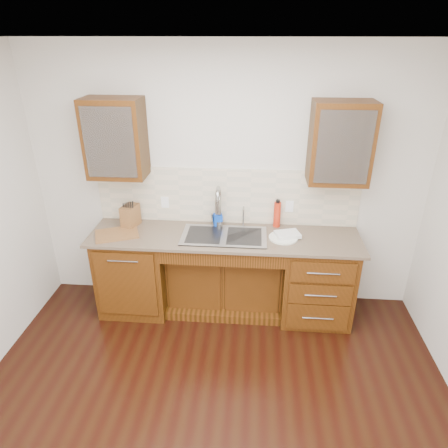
# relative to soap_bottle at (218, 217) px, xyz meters

# --- Properties ---
(ground) EXTENTS (4.00, 3.50, 0.10)m
(ground) POSITION_rel_soap_bottle_xyz_m (0.08, -1.65, -1.06)
(ground) COLOR black
(ceiling) EXTENTS (4.00, 3.50, 0.10)m
(ceiling) POSITION_rel_soap_bottle_xyz_m (0.08, -1.65, 1.74)
(ceiling) COLOR white
(ceiling) RESTS_ON wall_back
(wall_back) EXTENTS (4.00, 0.10, 2.70)m
(wall_back) POSITION_rel_soap_bottle_xyz_m (0.08, 0.15, 0.34)
(wall_back) COLOR beige
(wall_back) RESTS_ON ground
(base_cabinet_left) EXTENTS (0.70, 0.62, 0.88)m
(base_cabinet_left) POSITION_rel_soap_bottle_xyz_m (-0.87, -0.21, -0.57)
(base_cabinet_left) COLOR #593014
(base_cabinet_left) RESTS_ON ground
(base_cabinet_center) EXTENTS (1.20, 0.44, 0.70)m
(base_cabinet_center) POSITION_rel_soap_bottle_xyz_m (0.08, -0.12, -0.66)
(base_cabinet_center) COLOR #593014
(base_cabinet_center) RESTS_ON ground
(base_cabinet_right) EXTENTS (0.70, 0.62, 0.88)m
(base_cabinet_right) POSITION_rel_soap_bottle_xyz_m (1.03, -0.21, -0.57)
(base_cabinet_right) COLOR #593014
(base_cabinet_right) RESTS_ON ground
(countertop) EXTENTS (2.70, 0.65, 0.03)m
(countertop) POSITION_rel_soap_bottle_xyz_m (0.08, -0.22, -0.11)
(countertop) COLOR #84705B
(countertop) RESTS_ON base_cabinet_left
(backsplash) EXTENTS (2.70, 0.02, 0.59)m
(backsplash) POSITION_rel_soap_bottle_xyz_m (0.08, 0.09, 0.20)
(backsplash) COLOR beige
(backsplash) RESTS_ON wall_back
(sink) EXTENTS (0.84, 0.46, 0.19)m
(sink) POSITION_rel_soap_bottle_xyz_m (0.08, -0.24, -0.18)
(sink) COLOR #9E9EA5
(sink) RESTS_ON countertop
(faucet) EXTENTS (0.04, 0.04, 0.40)m
(faucet) POSITION_rel_soap_bottle_xyz_m (0.01, -0.01, 0.10)
(faucet) COLOR #999993
(faucet) RESTS_ON countertop
(filter_tap) EXTENTS (0.02, 0.02, 0.24)m
(filter_tap) POSITION_rel_soap_bottle_xyz_m (0.26, 0.00, 0.02)
(filter_tap) COLOR #999993
(filter_tap) RESTS_ON countertop
(upper_cabinet_left) EXTENTS (0.55, 0.34, 0.75)m
(upper_cabinet_left) POSITION_rel_soap_bottle_xyz_m (-0.97, -0.07, 0.82)
(upper_cabinet_left) COLOR #593014
(upper_cabinet_left) RESTS_ON wall_back
(upper_cabinet_right) EXTENTS (0.55, 0.34, 0.75)m
(upper_cabinet_right) POSITION_rel_soap_bottle_xyz_m (1.13, -0.07, 0.82)
(upper_cabinet_right) COLOR #593014
(upper_cabinet_right) RESTS_ON wall_back
(outlet_left) EXTENTS (0.08, 0.01, 0.12)m
(outlet_left) POSITION_rel_soap_bottle_xyz_m (-0.57, 0.08, 0.11)
(outlet_left) COLOR white
(outlet_left) RESTS_ON backsplash
(outlet_right) EXTENTS (0.08, 0.01, 0.12)m
(outlet_right) POSITION_rel_soap_bottle_xyz_m (0.73, 0.08, 0.11)
(outlet_right) COLOR white
(outlet_right) RESTS_ON backsplash
(soap_bottle) EXTENTS (0.11, 0.11, 0.19)m
(soap_bottle) POSITION_rel_soap_bottle_xyz_m (0.00, 0.00, 0.00)
(soap_bottle) COLOR #0B3FC3
(soap_bottle) RESTS_ON countertop
(water_bottle) EXTENTS (0.09, 0.09, 0.27)m
(water_bottle) POSITION_rel_soap_bottle_xyz_m (0.61, 0.03, 0.04)
(water_bottle) COLOR red
(water_bottle) RESTS_ON countertop
(plate) EXTENTS (0.30, 0.30, 0.02)m
(plate) POSITION_rel_soap_bottle_xyz_m (0.67, -0.24, -0.09)
(plate) COLOR silver
(plate) RESTS_ON countertop
(dish_towel) EXTENTS (0.27, 0.23, 0.04)m
(dish_towel) POSITION_rel_soap_bottle_xyz_m (0.71, -0.21, -0.06)
(dish_towel) COLOR white
(dish_towel) RESTS_ON plate
(knife_block) EXTENTS (0.17, 0.23, 0.23)m
(knife_block) POSITION_rel_soap_bottle_xyz_m (-0.90, -0.08, 0.02)
(knife_block) COLOR #A17A50
(knife_block) RESTS_ON countertop
(cutting_board) EXTENTS (0.49, 0.42, 0.02)m
(cutting_board) POSITION_rel_soap_bottle_xyz_m (-0.99, -0.29, -0.09)
(cutting_board) COLOR brown
(cutting_board) RESTS_ON countertop
(cup_left_a) EXTENTS (0.13, 0.13, 0.09)m
(cup_left_a) POSITION_rel_soap_bottle_xyz_m (-1.03, -0.07, 0.77)
(cup_left_a) COLOR white
(cup_left_a) RESTS_ON upper_cabinet_left
(cup_left_b) EXTENTS (0.09, 0.09, 0.08)m
(cup_left_b) POSITION_rel_soap_bottle_xyz_m (-0.85, -0.07, 0.76)
(cup_left_b) COLOR silver
(cup_left_b) RESTS_ON upper_cabinet_left
(cup_right_a) EXTENTS (0.14, 0.14, 0.10)m
(cup_right_a) POSITION_rel_soap_bottle_xyz_m (1.02, -0.07, 0.77)
(cup_right_a) COLOR white
(cup_right_a) RESTS_ON upper_cabinet_right
(cup_right_b) EXTENTS (0.10, 0.10, 0.09)m
(cup_right_b) POSITION_rel_soap_bottle_xyz_m (1.20, -0.07, 0.77)
(cup_right_b) COLOR white
(cup_right_b) RESTS_ON upper_cabinet_right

